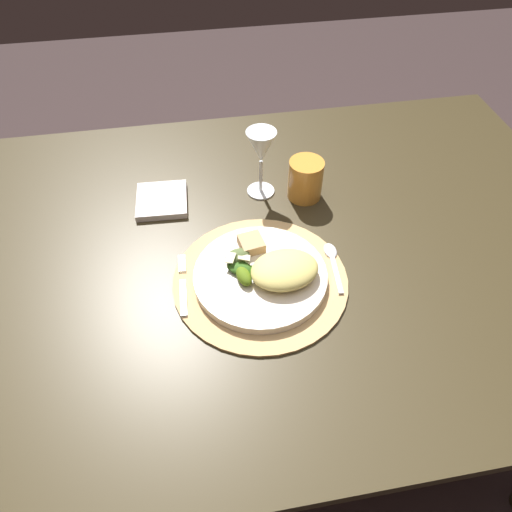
{
  "coord_description": "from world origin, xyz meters",
  "views": [
    {
      "loc": [
        -0.16,
        -0.69,
        1.48
      ],
      "look_at": [
        -0.04,
        -0.05,
        0.77
      ],
      "focal_mm": 33.11,
      "sensor_mm": 36.0,
      "label": 1
    }
  ],
  "objects_px": {
    "wine_glass": "(261,150)",
    "amber_tumbler": "(305,179)",
    "dining_table": "(271,279)",
    "dinner_plate": "(260,276)",
    "spoon": "(332,259)",
    "napkin": "(162,200)",
    "fork": "(183,287)"
  },
  "relations": [
    {
      "from": "dinner_plate",
      "to": "napkin",
      "type": "height_order",
      "value": "dinner_plate"
    },
    {
      "from": "fork",
      "to": "wine_glass",
      "type": "xyz_separation_m",
      "value": [
        0.2,
        0.27,
        0.11
      ]
    },
    {
      "from": "fork",
      "to": "amber_tumbler",
      "type": "distance_m",
      "value": 0.39
    },
    {
      "from": "dining_table",
      "to": "napkin",
      "type": "relative_size",
      "value": 12.18
    },
    {
      "from": "dinner_plate",
      "to": "fork",
      "type": "height_order",
      "value": "dinner_plate"
    },
    {
      "from": "dinner_plate",
      "to": "napkin",
      "type": "distance_m",
      "value": 0.33
    },
    {
      "from": "fork",
      "to": "amber_tumbler",
      "type": "height_order",
      "value": "amber_tumbler"
    },
    {
      "from": "amber_tumbler",
      "to": "fork",
      "type": "bearing_deg",
      "value": -141.73
    },
    {
      "from": "fork",
      "to": "napkin",
      "type": "distance_m",
      "value": 0.27
    },
    {
      "from": "dinner_plate",
      "to": "wine_glass",
      "type": "distance_m",
      "value": 0.3
    },
    {
      "from": "dining_table",
      "to": "amber_tumbler",
      "type": "height_order",
      "value": "amber_tumbler"
    },
    {
      "from": "dining_table",
      "to": "dinner_plate",
      "type": "distance_m",
      "value": 0.17
    },
    {
      "from": "wine_glass",
      "to": "amber_tumbler",
      "type": "bearing_deg",
      "value": -17.78
    },
    {
      "from": "dinner_plate",
      "to": "amber_tumbler",
      "type": "relative_size",
      "value": 2.77
    },
    {
      "from": "spoon",
      "to": "wine_glass",
      "type": "distance_m",
      "value": 0.29
    },
    {
      "from": "napkin",
      "to": "wine_glass",
      "type": "distance_m",
      "value": 0.26
    },
    {
      "from": "napkin",
      "to": "dinner_plate",
      "type": "bearing_deg",
      "value": -56.0
    },
    {
      "from": "fork",
      "to": "wine_glass",
      "type": "relative_size",
      "value": 0.94
    },
    {
      "from": "napkin",
      "to": "amber_tumbler",
      "type": "relative_size",
      "value": 1.28
    },
    {
      "from": "dining_table",
      "to": "dinner_plate",
      "type": "bearing_deg",
      "value": -114.03
    },
    {
      "from": "fork",
      "to": "amber_tumbler",
      "type": "xyz_separation_m",
      "value": [
        0.3,
        0.24,
        0.04
      ]
    },
    {
      "from": "fork",
      "to": "amber_tumbler",
      "type": "relative_size",
      "value": 1.62
    },
    {
      "from": "amber_tumbler",
      "to": "dinner_plate",
      "type": "bearing_deg",
      "value": -121.63
    },
    {
      "from": "dinner_plate",
      "to": "wine_glass",
      "type": "xyz_separation_m",
      "value": [
        0.05,
        0.27,
        0.1
      ]
    },
    {
      "from": "fork",
      "to": "wine_glass",
      "type": "distance_m",
      "value": 0.35
    },
    {
      "from": "dining_table",
      "to": "spoon",
      "type": "distance_m",
      "value": 0.18
    },
    {
      "from": "fork",
      "to": "spoon",
      "type": "xyz_separation_m",
      "value": [
        0.31,
        0.02,
        -0.0
      ]
    },
    {
      "from": "dinner_plate",
      "to": "napkin",
      "type": "xyz_separation_m",
      "value": [
        -0.18,
        0.27,
        -0.01
      ]
    },
    {
      "from": "dinner_plate",
      "to": "napkin",
      "type": "relative_size",
      "value": 2.17
    },
    {
      "from": "amber_tumbler",
      "to": "dining_table",
      "type": "bearing_deg",
      "value": -126.31
    },
    {
      "from": "dining_table",
      "to": "spoon",
      "type": "bearing_deg",
      "value": -33.48
    },
    {
      "from": "napkin",
      "to": "amber_tumbler",
      "type": "height_order",
      "value": "amber_tumbler"
    }
  ]
}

